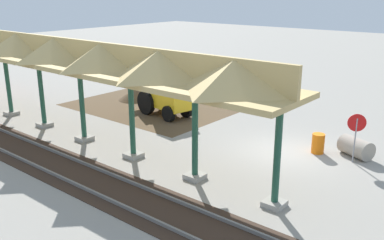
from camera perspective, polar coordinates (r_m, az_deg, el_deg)
name	(u,v)px	position (r m, az deg, el deg)	size (l,w,h in m)	color
ground_plane	(285,152)	(19.93, 12.35, -4.19)	(120.00, 120.00, 0.00)	gray
dirt_work_zone	(150,107)	(27.03, -5.61, 1.77)	(10.07, 7.00, 0.01)	brown
platform_canopy	(78,55)	(20.63, -14.94, 8.36)	(22.15, 3.20, 4.90)	#9E998E
rail_tracks	(175,216)	(14.24, -2.21, -12.65)	(60.00, 2.58, 0.15)	slate
stop_sign	(356,128)	(19.13, 21.06, -1.00)	(0.68, 0.40, 2.14)	gray
backhoe	(164,94)	(24.94, -3.76, 3.52)	(5.24, 2.15, 2.82)	yellow
dirt_mound	(136,100)	(28.94, -7.43, 2.72)	(4.85, 4.85, 1.68)	brown
concrete_pipe	(356,147)	(20.17, 21.00, -3.41)	(1.66, 1.37, 0.85)	#9E9384
traffic_barrel	(318,143)	(20.04, 16.45, -3.02)	(0.56, 0.56, 0.90)	orange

